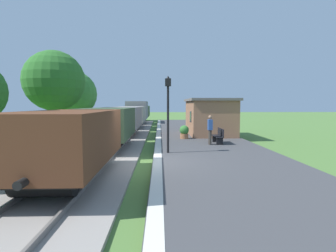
# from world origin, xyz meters

# --- Properties ---
(ground_plane) EXTENTS (160.00, 160.00, 0.00)m
(ground_plane) POSITION_xyz_m (0.00, 0.00, 0.00)
(ground_plane) COLOR #517A38
(platform_slab) EXTENTS (6.00, 60.00, 0.25)m
(platform_slab) POSITION_xyz_m (3.20, 0.00, 0.12)
(platform_slab) COLOR #424244
(platform_slab) RESTS_ON ground
(platform_edge_stripe) EXTENTS (0.36, 60.00, 0.01)m
(platform_edge_stripe) POSITION_xyz_m (0.40, 0.00, 0.25)
(platform_edge_stripe) COLOR silver
(platform_edge_stripe) RESTS_ON platform_slab
(track_ballast) EXTENTS (3.80, 60.00, 0.12)m
(track_ballast) POSITION_xyz_m (-2.40, 0.00, 0.06)
(track_ballast) COLOR gray
(track_ballast) RESTS_ON ground
(rail_near) EXTENTS (0.07, 60.00, 0.14)m
(rail_near) POSITION_xyz_m (-1.68, 0.00, 0.19)
(rail_near) COLOR slate
(rail_near) RESTS_ON track_ballast
(rail_far) EXTENTS (0.07, 60.00, 0.14)m
(rail_far) POSITION_xyz_m (-3.12, 0.00, 0.19)
(rail_far) COLOR slate
(rail_far) RESTS_ON track_ballast
(freight_train) EXTENTS (2.50, 39.20, 2.72)m
(freight_train) POSITION_xyz_m (-2.40, 14.54, 1.45)
(freight_train) COLOR brown
(freight_train) RESTS_ON rail_near
(station_hut) EXTENTS (3.50, 5.80, 2.78)m
(station_hut) POSITION_xyz_m (4.40, 10.00, 1.65)
(station_hut) COLOR #9E6B4C
(station_hut) RESTS_ON platform_slab
(bench_near_hut) EXTENTS (0.42, 1.50, 0.91)m
(bench_near_hut) POSITION_xyz_m (4.04, 4.96, 0.72)
(bench_near_hut) COLOR black
(bench_near_hut) RESTS_ON platform_slab
(bench_down_platform) EXTENTS (0.42, 1.50, 0.91)m
(bench_down_platform) POSITION_xyz_m (4.04, 14.51, 0.72)
(bench_down_platform) COLOR black
(bench_down_platform) RESTS_ON platform_slab
(person_waiting) EXTENTS (0.24, 0.38, 1.71)m
(person_waiting) POSITION_xyz_m (3.43, 4.53, 1.18)
(person_waiting) COLOR #38332D
(person_waiting) RESTS_ON platform_slab
(potted_planter) EXTENTS (0.64, 0.64, 0.92)m
(potted_planter) POSITION_xyz_m (2.17, 7.29, 0.72)
(potted_planter) COLOR #9E6642
(potted_planter) RESTS_ON platform_slab
(lamp_post_near) EXTENTS (0.28, 0.28, 3.70)m
(lamp_post_near) POSITION_xyz_m (0.89, 1.92, 2.80)
(lamp_post_near) COLOR black
(lamp_post_near) RESTS_ON platform_slab
(tree_trackside_far) EXTENTS (4.30, 4.30, 6.42)m
(tree_trackside_far) POSITION_xyz_m (-7.04, 8.69, 4.26)
(tree_trackside_far) COLOR #4C3823
(tree_trackside_far) RESTS_ON ground
(tree_field_left) EXTENTS (4.31, 4.31, 5.73)m
(tree_field_left) POSITION_xyz_m (-7.60, 14.63, 3.57)
(tree_field_left) COLOR #4C3823
(tree_field_left) RESTS_ON ground
(tree_field_distant) EXTENTS (3.38, 3.38, 5.33)m
(tree_field_distant) POSITION_xyz_m (-9.70, 22.21, 3.63)
(tree_field_distant) COLOR #4C3823
(tree_field_distant) RESTS_ON ground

